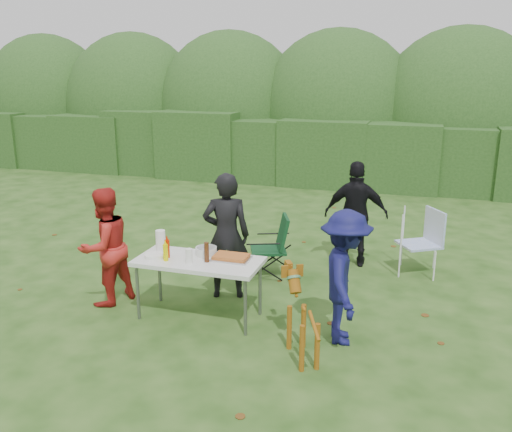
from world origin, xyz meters
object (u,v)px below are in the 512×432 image
(person_red_jacket, at_px, (105,247))
(beer_bottle, at_px, (207,252))
(paper_towel_roll, at_px, (161,240))
(person_cook, at_px, (226,236))
(child, at_px, (345,277))
(lawn_chair, at_px, (419,242))
(mustard_bottle, at_px, (166,253))
(camping_chair, at_px, (268,246))
(person_black_puffy, at_px, (356,214))
(ketchup_bottle, at_px, (167,249))
(folding_table, at_px, (199,264))
(dog, at_px, (303,321))

(person_red_jacket, bearing_deg, beer_bottle, 107.56)
(paper_towel_roll, bearing_deg, person_cook, 38.18)
(child, xyz_separation_m, lawn_chair, (0.73, 2.39, -0.27))
(mustard_bottle, bearing_deg, person_red_jacket, 169.37)
(mustard_bottle, height_order, beer_bottle, beer_bottle)
(child, height_order, lawn_chair, child)
(mustard_bottle, bearing_deg, beer_bottle, 12.32)
(camping_chair, bearing_deg, person_black_puffy, -165.22)
(ketchup_bottle, height_order, paper_towel_roll, paper_towel_roll)
(child, distance_m, ketchup_bottle, 2.14)
(beer_bottle, bearing_deg, ketchup_bottle, -179.90)
(folding_table, height_order, person_red_jacket, person_red_jacket)
(mustard_bottle, distance_m, beer_bottle, 0.49)
(dog, bearing_deg, person_black_puffy, -32.85)
(folding_table, xyz_separation_m, person_cook, (0.09, 0.69, 0.15))
(paper_towel_roll, bearing_deg, child, -5.59)
(lawn_chair, bearing_deg, person_black_puffy, -35.17)
(person_red_jacket, distance_m, dog, 2.80)
(child, height_order, mustard_bottle, child)
(person_cook, height_order, ketchup_bottle, person_cook)
(dog, bearing_deg, paper_towel_roll, 39.08)
(child, distance_m, camping_chair, 2.11)
(person_black_puffy, xyz_separation_m, child, (0.20, -2.44, -0.06))
(folding_table, bearing_deg, mustard_bottle, -157.68)
(child, relative_size, dog, 1.65)
(person_black_puffy, relative_size, camping_chair, 1.78)
(folding_table, distance_m, child, 1.75)
(folding_table, height_order, dog, dog)
(lawn_chair, xyz_separation_m, paper_towel_roll, (-3.06, -2.16, 0.39))
(child, bearing_deg, dog, 135.20)
(lawn_chair, relative_size, ketchup_bottle, 4.37)
(person_cook, height_order, person_red_jacket, person_cook)
(person_red_jacket, xyz_separation_m, lawn_chair, (3.77, 2.29, -0.28))
(child, height_order, dog, child)
(person_black_puffy, xyz_separation_m, beer_bottle, (-1.42, -2.42, 0.05))
(lawn_chair, height_order, paper_towel_roll, paper_towel_roll)
(child, bearing_deg, folding_table, 75.84)
(lawn_chair, relative_size, beer_bottle, 4.01)
(dog, height_order, paper_towel_roll, paper_towel_roll)
(person_cook, height_order, child, person_cook)
(person_black_puffy, bearing_deg, beer_bottle, 54.01)
(person_cook, height_order, dog, person_cook)
(folding_table, distance_m, camping_chair, 1.61)
(beer_bottle, height_order, paper_towel_roll, paper_towel_roll)
(mustard_bottle, bearing_deg, lawn_chair, 41.08)
(person_cook, height_order, paper_towel_roll, person_cook)
(child, bearing_deg, person_black_puffy, -7.40)
(folding_table, height_order, mustard_bottle, mustard_bottle)
(folding_table, bearing_deg, child, -2.02)
(folding_table, distance_m, beer_bottle, 0.22)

